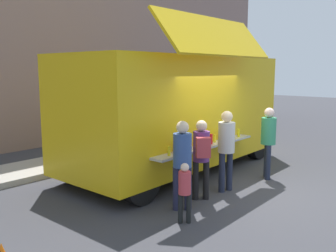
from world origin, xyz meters
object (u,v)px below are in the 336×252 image
object	(u,v)px
customer_mid_with_backpack	(201,152)
child_near_queue	(185,188)
trash_bin	(199,127)
customer_front_ordering	(226,144)
customer_rear_waiting	(182,157)
customer_extra_browsing	(268,137)
food_truck_main	(177,109)

from	to	relation	value
customer_mid_with_backpack	child_near_queue	size ratio (longest dim) A/B	1.54
trash_bin	customer_front_ordering	xyz separation A→B (m)	(-4.83, -4.27, 0.62)
trash_bin	child_near_queue	distance (m)	8.22
customer_mid_with_backpack	customer_rear_waiting	bearing A→B (deg)	139.71
customer_mid_with_backpack	customer_extra_browsing	size ratio (longest dim) A/B	0.94
trash_bin	customer_mid_with_backpack	xyz separation A→B (m)	(-5.64, -4.20, 0.56)
food_truck_main	customer_mid_with_backpack	bearing A→B (deg)	-129.60
customer_extra_browsing	food_truck_main	bearing A→B (deg)	-12.37
customer_front_ordering	child_near_queue	xyz separation A→B (m)	(-1.93, -0.40, -0.42)
customer_extra_browsing	customer_rear_waiting	bearing A→B (deg)	52.34
customer_mid_with_backpack	customer_rear_waiting	xyz separation A→B (m)	(-0.67, -0.05, 0.02)
customer_front_ordering	food_truck_main	bearing A→B (deg)	-7.59
food_truck_main	trash_bin	bearing A→B (deg)	28.18
food_truck_main	customer_extra_browsing	distance (m)	2.41
trash_bin	customer_front_ordering	world-z (taller)	customer_front_ordering
child_near_queue	customer_front_ordering	bearing A→B (deg)	-30.55
food_truck_main	child_near_queue	world-z (taller)	food_truck_main
trash_bin	customer_extra_browsing	distance (m)	5.64
food_truck_main	customer_extra_browsing	xyz separation A→B (m)	(0.81, -2.19, -0.59)
customer_rear_waiting	child_near_queue	xyz separation A→B (m)	(-0.45, -0.42, -0.38)
food_truck_main	trash_bin	xyz separation A→B (m)	(4.15, 2.32, -1.18)
customer_mid_with_backpack	customer_rear_waiting	distance (m)	0.68
customer_front_ordering	child_near_queue	bearing A→B (deg)	113.47
customer_rear_waiting	child_near_queue	bearing A→B (deg)	-178.31
trash_bin	customer_extra_browsing	world-z (taller)	customer_extra_browsing
food_truck_main	customer_front_ordering	xyz separation A→B (m)	(-0.69, -1.95, -0.57)
customer_front_ordering	customer_mid_with_backpack	bearing A→B (deg)	96.93
food_truck_main	customer_extra_browsing	world-z (taller)	food_truck_main
customer_mid_with_backpack	customer_rear_waiting	size ratio (longest dim) A/B	0.96
customer_extra_browsing	child_near_queue	world-z (taller)	customer_extra_browsing
customer_rear_waiting	food_truck_main	bearing A→B (deg)	0.35
customer_front_ordering	customer_rear_waiting	world-z (taller)	customer_front_ordering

